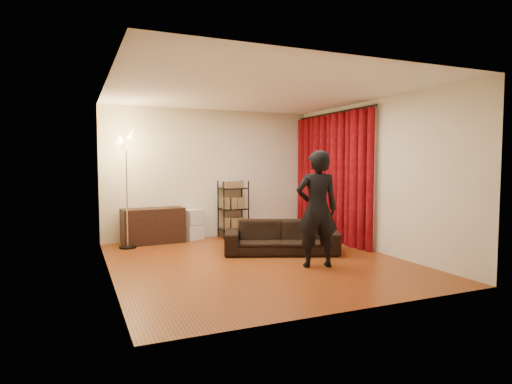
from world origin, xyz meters
name	(u,v)px	position (x,y,z in m)	size (l,w,h in m)	color
floor	(258,261)	(0.00, 0.00, 0.00)	(5.00, 5.00, 0.00)	brown
ceiling	(258,92)	(0.00, 0.00, 2.70)	(5.00, 5.00, 0.00)	white
wall_back	(211,174)	(0.00, 2.50, 1.35)	(5.00, 5.00, 0.00)	beige
wall_front	(352,186)	(0.00, -2.50, 1.35)	(5.00, 5.00, 0.00)	beige
wall_left	(108,180)	(-2.25, 0.00, 1.35)	(5.00, 5.00, 0.00)	beige
wall_right	(373,176)	(2.25, 0.00, 1.35)	(5.00, 5.00, 0.00)	beige
curtain_rod	(334,113)	(2.15, 1.12, 2.58)	(0.04, 0.04, 2.65)	black
curtain	(332,178)	(2.13, 1.12, 1.28)	(0.22, 2.65, 2.55)	maroon
sofa	(281,237)	(0.63, 0.41, 0.29)	(1.95, 0.76, 0.57)	black
person	(317,209)	(0.69, -0.67, 0.89)	(0.65, 0.43, 1.78)	black
media_cabinet	(153,226)	(-1.28, 2.23, 0.35)	(1.19, 0.45, 0.70)	black
storage_boxes	(193,224)	(-0.45, 2.31, 0.32)	(0.38, 0.30, 0.63)	silver
wire_shelf	(233,209)	(0.42, 2.28, 0.60)	(0.55, 0.38, 1.21)	black
floor_lamp	(127,191)	(-1.79, 1.95, 1.06)	(0.38, 0.38, 2.13)	silver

